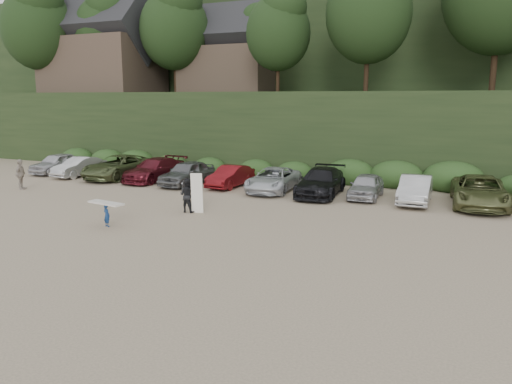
% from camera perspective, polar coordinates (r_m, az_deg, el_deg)
% --- Properties ---
extents(ground, '(120.00, 120.00, 0.00)m').
position_cam_1_polar(ground, '(20.55, -2.55, -5.07)').
color(ground, tan).
rests_on(ground, ground).
extents(hillside_backdrop, '(90.00, 41.50, 28.00)m').
position_cam_1_polar(hillside_backdrop, '(54.70, 14.58, 16.34)').
color(hillside_backdrop, black).
rests_on(hillside_backdrop, ground).
extents(parked_cars, '(34.36, 6.07, 1.62)m').
position_cam_1_polar(parked_cars, '(30.64, 0.32, 1.67)').
color(parked_cars, silver).
rests_on(parked_cars, ground).
extents(distant_walker, '(0.85, 1.18, 1.87)m').
position_cam_1_polar(distant_walker, '(33.99, -25.32, 1.83)').
color(distant_walker, '#AA9D90').
rests_on(distant_walker, ground).
extents(child_surfer, '(1.89, 0.81, 1.10)m').
position_cam_1_polar(child_surfer, '(22.83, -16.72, -1.98)').
color(child_surfer, navy).
rests_on(child_surfer, ground).
extents(adult_surfer, '(1.29, 0.65, 2.00)m').
position_cam_1_polar(adult_surfer, '(24.80, -7.76, -0.36)').
color(adult_surfer, black).
rests_on(adult_surfer, ground).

